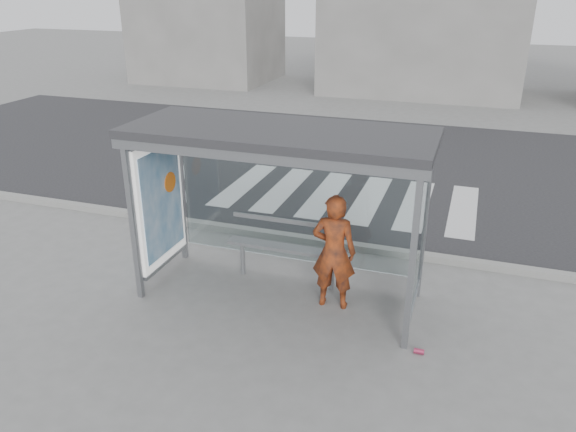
{
  "coord_description": "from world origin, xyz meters",
  "views": [
    {
      "loc": [
        2.53,
        -7.02,
        4.49
      ],
      "look_at": [
        0.07,
        0.2,
        1.26
      ],
      "focal_mm": 35.0,
      "sensor_mm": 36.0,
      "label": 1
    }
  ],
  "objects_px": {
    "person": "(334,252)",
    "bus_shelter": "(256,169)",
    "soda_can": "(419,351)",
    "bench": "(287,247)"
  },
  "relations": [
    {
      "from": "person",
      "to": "soda_can",
      "type": "bearing_deg",
      "value": 145.85
    },
    {
      "from": "bus_shelter",
      "to": "soda_can",
      "type": "xyz_separation_m",
      "value": [
        2.57,
        -0.84,
        -1.95
      ]
    },
    {
      "from": "bus_shelter",
      "to": "person",
      "type": "relative_size",
      "value": 2.43
    },
    {
      "from": "bench",
      "to": "person",
      "type": "bearing_deg",
      "value": -28.36
    },
    {
      "from": "bus_shelter",
      "to": "person",
      "type": "height_order",
      "value": "bus_shelter"
    },
    {
      "from": "bus_shelter",
      "to": "soda_can",
      "type": "relative_size",
      "value": 32.25
    },
    {
      "from": "person",
      "to": "bus_shelter",
      "type": "bearing_deg",
      "value": -5.86
    },
    {
      "from": "bus_shelter",
      "to": "soda_can",
      "type": "height_order",
      "value": "bus_shelter"
    },
    {
      "from": "bus_shelter",
      "to": "person",
      "type": "distance_m",
      "value": 1.63
    },
    {
      "from": "bench",
      "to": "soda_can",
      "type": "xyz_separation_m",
      "value": [
        2.25,
        -1.28,
        -0.55
      ]
    }
  ]
}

